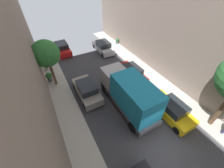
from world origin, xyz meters
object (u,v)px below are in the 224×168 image
delivery_truck (129,93)px  street_tree_0 (46,54)px  parked_car_left_2 (87,90)px  parked_car_right_1 (171,109)px  potted_plant_1 (49,77)px  parked_car_right_2 (131,73)px  potted_plant_0 (46,66)px  parked_car_left_3 (62,48)px  parked_car_right_3 (103,47)px  potted_plant_3 (117,41)px

delivery_truck → street_tree_0: street_tree_0 is taller
street_tree_0 → parked_car_left_2: bearing=-52.7°
parked_car_left_2 → parked_car_right_1: 7.82m
street_tree_0 → potted_plant_1: street_tree_0 is taller
parked_car_right_2 → potted_plant_1: bearing=155.4°
street_tree_0 → potted_plant_0: bearing=97.1°
parked_car_right_1 → delivery_truck: (-2.70, 2.47, 1.07)m
parked_car_left_3 → potted_plant_1: 6.61m
parked_car_left_2 → parked_car_left_3: (0.00, 9.96, 0.00)m
parked_car_right_2 → parked_car_right_3: size_ratio=1.00×
parked_car_left_3 → street_tree_0: 7.84m
parked_car_left_3 → potted_plant_3: 8.53m
potted_plant_0 → parked_car_right_2: bearing=-36.9°
parked_car_right_2 → street_tree_0: (-7.81, 2.95, 3.08)m
parked_car_left_2 → delivery_truck: size_ratio=0.64×
parked_car_right_2 → parked_car_right_3: bearing=90.0°
parked_car_right_2 → parked_car_right_3: (0.00, 7.23, 0.00)m
parked_car_right_3 → delivery_truck: (-2.70, -10.63, 1.07)m
delivery_truck → potted_plant_3: 13.06m
parked_car_right_1 → parked_car_right_2: size_ratio=1.00×
parked_car_right_1 → parked_car_right_3: (0.00, 13.11, 0.00)m
parked_car_right_1 → potted_plant_3: 14.47m
parked_car_left_2 → potted_plant_1: (-2.86, 3.99, 0.01)m
parked_car_right_2 → parked_car_right_3: 7.23m
parked_car_right_1 → street_tree_0: 12.18m
parked_car_left_2 → parked_car_right_2: same height
delivery_truck → potted_plant_0: bearing=119.9°
parked_car_left_2 → potted_plant_3: 11.95m
parked_car_left_2 → potted_plant_1: 4.91m
parked_car_right_2 → street_tree_0: street_tree_0 is taller
potted_plant_3 → delivery_truck: bearing=-116.0°
potted_plant_0 → potted_plant_1: 2.40m
parked_car_left_3 → potted_plant_1: (-2.86, -5.96, 0.01)m
parked_car_right_3 → potted_plant_1: parked_car_right_3 is taller
delivery_truck → potted_plant_3: bearing=64.0°
parked_car_right_2 → potted_plant_1: parked_car_right_2 is taller
parked_car_left_2 → parked_car_right_3: 9.20m
parked_car_right_1 → parked_car_left_3: bearing=109.1°
parked_car_right_3 → delivery_truck: delivery_truck is taller
street_tree_0 → potted_plant_0: size_ratio=5.67×
parked_car_right_1 → parked_car_right_2: (0.00, 5.88, 0.00)m
parked_car_right_3 → street_tree_0: size_ratio=0.85×
parked_car_right_1 → potted_plant_3: size_ratio=5.18×
parked_car_left_3 → street_tree_0: (-2.41, -6.79, 3.08)m
parked_car_right_2 → potted_plant_3: size_ratio=5.18×
street_tree_0 → potted_plant_1: size_ratio=4.71×
potted_plant_0 → parked_car_left_2: bearing=-66.3°
parked_car_right_3 → potted_plant_1: bearing=-157.3°
parked_car_left_2 → parked_car_right_1: bearing=-46.4°
parked_car_right_2 → delivery_truck: size_ratio=0.64×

